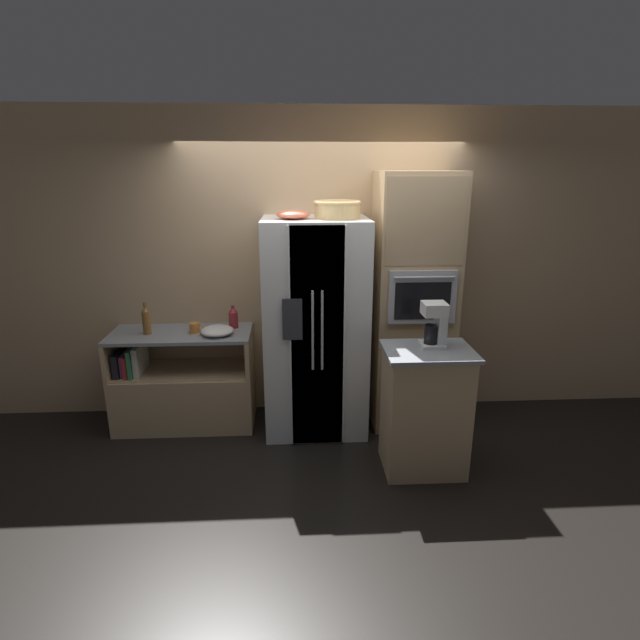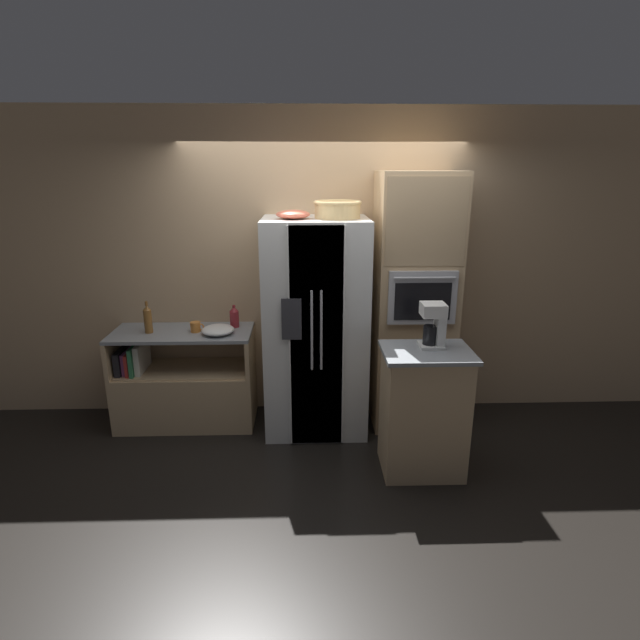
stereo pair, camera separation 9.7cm
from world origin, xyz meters
The scene contains 13 objects.
ground_plane centered at (0.00, 0.00, 0.00)m, with size 20.00×20.00×0.00m, color black.
wall_back centered at (0.00, 0.48, 1.40)m, with size 12.00×0.06×2.80m.
counter_left centered at (-1.28, 0.17, 0.32)m, with size 1.24×0.55×0.89m.
refrigerator centered at (-0.07, 0.08, 0.94)m, with size 0.88×0.77×1.89m.
wall_oven centered at (0.80, 0.15, 1.13)m, with size 0.68×0.66×2.26m.
island_counter centered at (0.74, -0.66, 0.50)m, with size 0.66×0.50×1.00m.
wicker_basket centered at (0.11, 0.07, 1.96)m, with size 0.39×0.39×0.14m.
fruit_bowl centered at (-0.25, 0.03, 1.92)m, with size 0.28×0.28×0.07m.
bottle_tall centered at (-1.54, 0.15, 1.01)m, with size 0.07×0.07×0.29m.
bottle_short centered at (-0.81, 0.29, 0.99)m, with size 0.08×0.08×0.21m.
mug centered at (-1.13, 0.16, 0.93)m, with size 0.12×0.09×0.09m.
mixing_bowl centered at (-0.93, 0.09, 0.93)m, with size 0.28×0.28×0.08m.
coffee_maker centered at (0.80, -0.59, 1.18)m, with size 0.17×0.17×0.34m.
Camera 1 is at (-0.26, -4.07, 2.28)m, focal length 28.00 mm.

